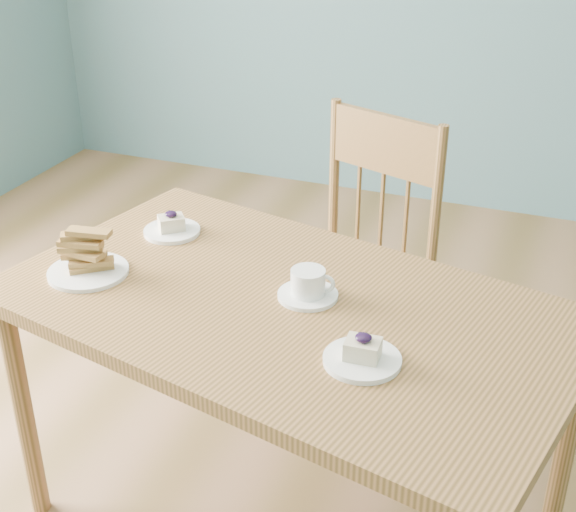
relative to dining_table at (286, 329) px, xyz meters
The scene contains 7 objects.
room 0.71m from the dining_table, 19.48° to the right, with size 5.01×5.01×2.71m.
dining_table is the anchor object (origin of this frame).
dining_chair 0.71m from the dining_table, 92.57° to the left, with size 0.56×0.55×0.98m.
cheesecake_plate_near 0.31m from the dining_table, 35.18° to the right, with size 0.17×0.17×0.07m.
cheesecake_plate_far 0.51m from the dining_table, 151.37° to the left, with size 0.16×0.16×0.07m.
coffee_cup 0.12m from the dining_table, 46.78° to the left, with size 0.15×0.15×0.07m.
biscotti_plate 0.54m from the dining_table, behind, with size 0.21×0.21×0.12m.
Camera 1 is at (0.41, -1.47, 1.73)m, focal length 50.00 mm.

